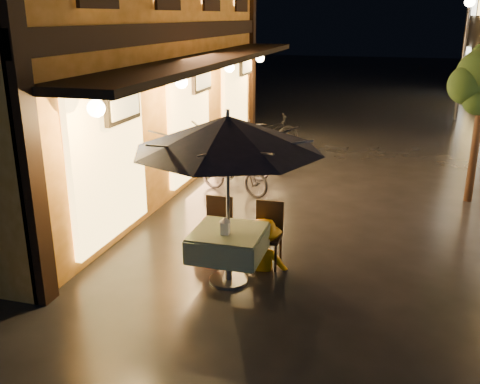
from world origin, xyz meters
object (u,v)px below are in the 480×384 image
(cafe_table, at_px, (228,243))
(patio_umbrella, at_px, (227,133))
(bicycle_0, at_px, (234,173))
(person_yellow, at_px, (264,221))
(person_orange, at_px, (209,217))
(table_lantern, at_px, (225,225))

(cafe_table, distance_m, patio_umbrella, 1.56)
(bicycle_0, bearing_deg, patio_umbrella, -145.53)
(patio_umbrella, distance_m, person_yellow, 1.57)
(bicycle_0, bearing_deg, person_yellow, -137.37)
(person_orange, distance_m, person_yellow, 0.83)
(bicycle_0, bearing_deg, table_lantern, -146.01)
(person_orange, bearing_deg, patio_umbrella, 147.31)
(table_lantern, height_order, bicycle_0, table_lantern)
(table_lantern, bearing_deg, person_yellow, 62.78)
(person_yellow, xyz_separation_m, bicycle_0, (-1.42, 3.28, -0.30))
(table_lantern, xyz_separation_m, bicycle_0, (-1.05, 3.99, -0.47))
(bicycle_0, bearing_deg, person_orange, -150.72)
(table_lantern, xyz_separation_m, person_orange, (-0.47, 0.69, -0.19))
(person_orange, height_order, person_yellow, person_yellow)
(patio_umbrella, distance_m, person_orange, 1.60)
(person_yellow, bearing_deg, cafe_table, 49.01)
(person_orange, relative_size, person_yellow, 0.98)
(patio_umbrella, relative_size, person_orange, 1.78)
(cafe_table, height_order, table_lantern, table_lantern)
(cafe_table, distance_m, table_lantern, 0.36)
(table_lantern, height_order, person_orange, person_orange)
(table_lantern, bearing_deg, patio_umbrella, 90.00)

